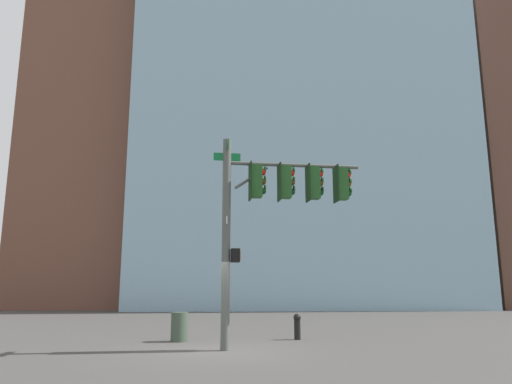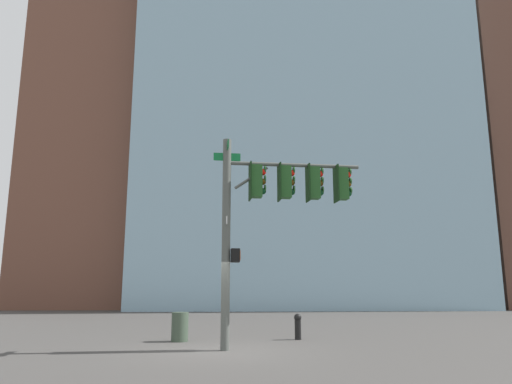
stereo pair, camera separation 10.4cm
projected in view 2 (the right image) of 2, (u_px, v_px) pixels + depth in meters
The scene contains 7 objects.
ground_plane at pixel (220, 351), 13.62m from camera, with size 200.00×200.00×0.00m, color #423F3D.
signal_pole_assembly at pixel (272, 203), 14.72m from camera, with size 1.07×4.58×6.26m.
fire_hydrant at pixel (298, 325), 16.64m from camera, with size 0.34×0.26×0.87m.
litter_bin at pixel (180, 327), 16.06m from camera, with size 0.56×0.56×0.95m, color #384738.
building_brick_nearside at pixel (161, 64), 53.45m from camera, with size 21.80×20.14×52.35m, color brown.
building_brick_midblock at pixel (504, 162), 51.66m from camera, with size 22.07×14.70×29.96m, color brown.
building_glass_tower at pixel (288, 15), 57.28m from camera, with size 30.71×28.81×67.10m, color #8CB2C6.
Camera 2 is at (-14.27, -0.36, 1.77)m, focal length 33.79 mm.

